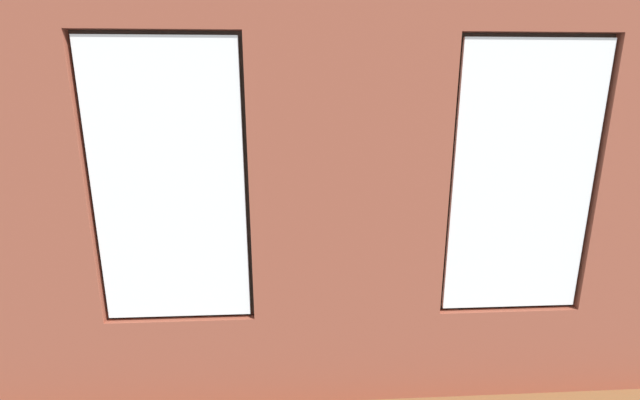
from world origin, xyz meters
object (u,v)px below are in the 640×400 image
object	(u,v)px
couch_by_window	(349,314)
tv_flatscreen	(102,211)
potted_plant_mid_room_small	(386,214)
potted_plant_corner_far_left	(604,281)
candle_jar	(292,232)
potted_plant_near_tv	(116,249)
potted_plant_by_left_couch	(439,222)
coffee_table	(304,242)
media_console	(109,264)
potted_plant_between_couches	(505,281)
potted_plant_beside_window_right	(134,288)
remote_gray	(275,241)
potted_plant_foreground_right	(182,192)
cup_ceramic	(330,231)
table_plant_small	(304,230)
couch_left	(510,255)
remote_silver	(312,240)
papasan_chair	(310,204)
potted_plant_corner_near_left	(453,181)

from	to	relation	value
couch_by_window	tv_flatscreen	xyz separation A→B (m)	(2.73, -1.40, 0.62)
potted_plant_mid_room_small	potted_plant_corner_far_left	world-z (taller)	potted_plant_corner_far_left
couch_by_window	candle_jar	world-z (taller)	couch_by_window
tv_flatscreen	potted_plant_near_tv	bearing A→B (deg)	118.34
couch_by_window	potted_plant_by_left_couch	world-z (taller)	couch_by_window
couch_by_window	coffee_table	xyz separation A→B (m)	(0.37, -1.77, 0.05)
media_console	potted_plant_mid_room_small	xyz separation A→B (m)	(-3.69, -1.56, 0.11)
potted_plant_between_couches	potted_plant_beside_window_right	xyz separation A→B (m)	(3.33, 0.16, 0.10)
couch_by_window	remote_gray	bearing A→B (deg)	-65.71
media_console	potted_plant_foreground_right	xyz separation A→B (m)	(-0.30, -2.34, 0.32)
candle_jar	potted_plant_near_tv	bearing A→B (deg)	42.99
potted_plant_by_left_couch	potted_plant_corner_far_left	bearing A→B (deg)	100.56
candle_jar	potted_plant_beside_window_right	size ratio (longest dim) A/B	0.10
couch_by_window	potted_plant_beside_window_right	world-z (taller)	potted_plant_beside_window_right
potted_plant_between_couches	potted_plant_mid_room_small	xyz separation A→B (m)	(0.51, -2.90, -0.20)
cup_ceramic	remote_gray	distance (m)	0.76
table_plant_small	potted_plant_foreground_right	world-z (taller)	potted_plant_foreground_right
coffee_table	tv_flatscreen	xyz separation A→B (m)	(2.36, 0.37, 0.57)
couch_left	remote_gray	world-z (taller)	couch_left
candle_jar	remote_silver	bearing A→B (deg)	140.35
couch_by_window	potted_plant_mid_room_small	xyz separation A→B (m)	(-0.96, -2.96, 0.06)
couch_by_window	papasan_chair	distance (m)	3.44
tv_flatscreen	potted_plant_beside_window_right	world-z (taller)	tv_flatscreen
potted_plant_near_tv	potted_plant_by_left_couch	bearing A→B (deg)	-147.97
candle_jar	table_plant_small	bearing A→B (deg)	148.92
table_plant_small	potted_plant_corner_far_left	distance (m)	3.27
potted_plant_by_left_couch	potted_plant_foreground_right	xyz separation A→B (m)	(4.21, -0.93, 0.31)
coffee_table	cup_ceramic	size ratio (longest dim) A/B	14.32
couch_left	coffee_table	xyz separation A→B (m)	(2.55, -0.46, 0.05)
couch_left	cup_ceramic	xyz separation A→B (m)	(2.20, -0.59, 0.15)
candle_jar	potted_plant_near_tv	size ratio (longest dim) A/B	0.08
coffee_table	potted_plant_corner_far_left	xyz separation A→B (m)	(-2.69, 1.86, 0.26)
tv_flatscreen	potted_plant_corner_far_left	world-z (taller)	potted_plant_corner_far_left
potted_plant_corner_far_left	remote_gray	bearing A→B (deg)	-29.75
couch_by_window	potted_plant_corner_far_left	world-z (taller)	potted_plant_corner_far_left
tv_flatscreen	potted_plant_near_tv	size ratio (longest dim) A/B	0.83
couch_left	potted_plant_foreground_right	xyz separation A→B (m)	(4.61, -2.43, 0.27)
couch_by_window	potted_plant_corner_near_left	distance (m)	4.47
coffee_table	potted_plant_beside_window_right	bearing A→B (deg)	51.54
couch_by_window	media_console	world-z (taller)	couch_by_window
candle_jar	potted_plant_mid_room_small	world-z (taller)	potted_plant_mid_room_small
media_console	cup_ceramic	bearing A→B (deg)	-169.35
coffee_table	cup_ceramic	world-z (taller)	cup_ceramic
potted_plant_foreground_right	table_plant_small	bearing A→B (deg)	136.31
candle_jar	potted_plant_corner_far_left	bearing A→B (deg)	145.44
tv_flatscreen	potted_plant_beside_window_right	distance (m)	1.75
potted_plant_mid_room_small	papasan_chair	bearing A→B (deg)	-21.32
potted_plant_mid_room_small	potted_plant_by_left_couch	bearing A→B (deg)	169.56
potted_plant_mid_room_small	potted_plant_corner_near_left	world-z (taller)	potted_plant_corner_near_left
couch_by_window	couch_left	xyz separation A→B (m)	(-2.17, -1.31, -0.00)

